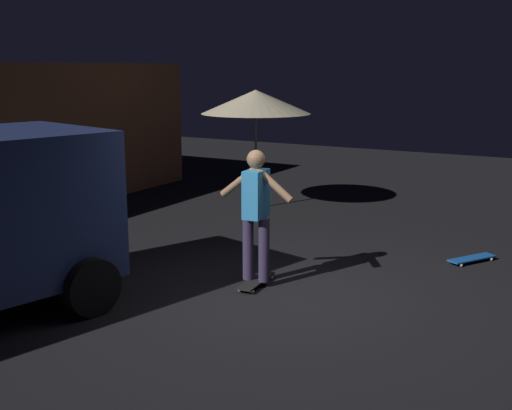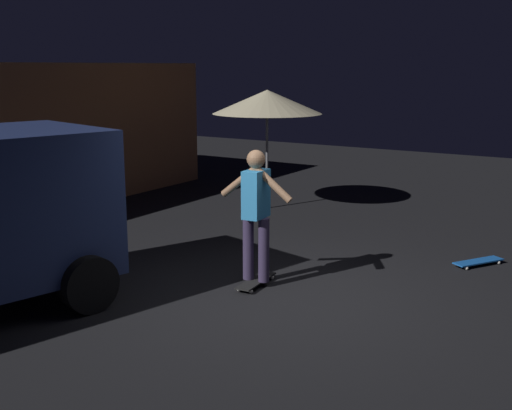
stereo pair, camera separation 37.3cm
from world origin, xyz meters
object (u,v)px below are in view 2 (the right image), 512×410
object	(u,v)px
patio_umbrella	(267,102)
skateboard_spare	(478,262)
skateboard_ridden	(256,281)
skater	(256,206)

from	to	relation	value
patio_umbrella	skateboard_spare	xyz separation A→B (m)	(-1.59, -4.44, -2.02)
skateboard_ridden	skater	bearing A→B (deg)	0.00
patio_umbrella	skateboard_ridden	xyz separation A→B (m)	(-3.96, -2.23, -2.02)
skateboard_spare	skater	distance (m)	3.38
skateboard_spare	skateboard_ridden	bearing A→B (deg)	137.00
skater	patio_umbrella	bearing A→B (deg)	29.45
patio_umbrella	skateboard_ridden	distance (m)	4.97
patio_umbrella	skateboard_spare	distance (m)	5.13
patio_umbrella	skateboard_ridden	world-z (taller)	patio_umbrella
patio_umbrella	skateboard_ridden	size ratio (longest dim) A/B	2.90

